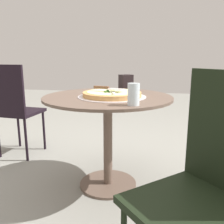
# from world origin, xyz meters

# --- Properties ---
(ground_plane) EXTENTS (10.00, 10.00, 0.00)m
(ground_plane) POSITION_xyz_m (0.00, 0.00, 0.00)
(ground_plane) COLOR gray
(patio_table) EXTENTS (0.91, 0.91, 0.69)m
(patio_table) POSITION_xyz_m (0.00, 0.00, 0.53)
(patio_table) COLOR brown
(patio_table) RESTS_ON ground
(pizza_on_tray) EXTENTS (0.47, 0.47, 0.06)m
(pizza_on_tray) POSITION_xyz_m (0.03, 0.04, 0.71)
(pizza_on_tray) COLOR silver
(pizza_on_tray) RESTS_ON patio_table
(pizza_server) EXTENTS (0.10, 0.22, 0.02)m
(pizza_server) POSITION_xyz_m (0.04, 0.01, 0.75)
(pizza_server) COLOR silver
(pizza_server) RESTS_ON pizza_on_tray
(drinking_cup) EXTENTS (0.07, 0.07, 0.13)m
(drinking_cup) POSITION_xyz_m (0.30, 0.21, 0.75)
(drinking_cup) COLOR silver
(drinking_cup) RESTS_ON patio_table
(napkin_dispenser) EXTENTS (0.13, 0.13, 0.13)m
(napkin_dispenser) POSITION_xyz_m (-0.34, 0.09, 0.75)
(napkin_dispenser) COLOR black
(napkin_dispenser) RESTS_ON patio_table
(patio_chair_near) EXTENTS (0.58, 0.58, 0.91)m
(patio_chair_near) POSITION_xyz_m (0.81, 0.54, 0.52)
(patio_chair_near) COLOR black
(patio_chair_near) RESTS_ON ground
(patio_chair_corner) EXTENTS (0.40, 0.40, 0.89)m
(patio_chair_corner) POSITION_xyz_m (-0.39, -0.98, 0.51)
(patio_chair_corner) COLOR black
(patio_chair_corner) RESTS_ON ground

